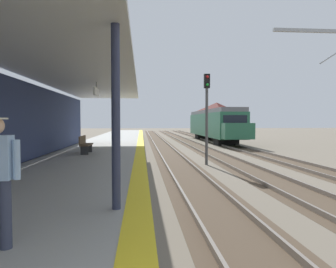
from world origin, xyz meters
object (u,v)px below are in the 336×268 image
distant_trackside_house (217,117)px  rail_signal_post (207,109)px  platform_bench (85,144)px  approaching_train (214,124)px

distant_trackside_house → rail_signal_post: bearing=-104.3°
platform_bench → distant_trackside_house: bearing=69.2°
rail_signal_post → approaching_train: bearing=75.6°
approaching_train → distant_trackside_house: distant_trackside_house is taller
rail_signal_post → platform_bench: rail_signal_post is taller
approaching_train → platform_bench: 24.78m
approaching_train → distant_trackside_house: size_ratio=2.97×
rail_signal_post → distant_trackside_house: 48.40m
approaching_train → platform_bench: (-11.70, -21.83, -0.80)m
rail_signal_post → distant_trackside_house: bearing=75.7°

